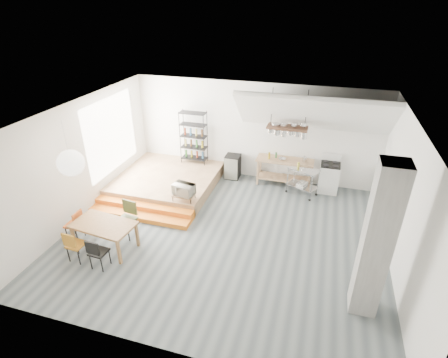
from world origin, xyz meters
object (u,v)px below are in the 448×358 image
(rolling_cart, at_px, (303,178))
(mini_fridge, at_px, (233,166))
(dining_table, at_px, (104,226))
(stove, at_px, (329,177))

(rolling_cart, height_order, mini_fridge, rolling_cart)
(dining_table, distance_m, mini_fridge, 4.93)
(mini_fridge, bearing_deg, rolling_cart, -11.94)
(stove, height_order, dining_table, stove)
(dining_table, relative_size, rolling_cart, 1.57)
(rolling_cart, bearing_deg, mini_fridge, -167.69)
(rolling_cart, bearing_deg, stove, 54.95)
(stove, relative_size, mini_fridge, 1.45)
(dining_table, height_order, mini_fridge, mini_fridge)
(stove, height_order, mini_fridge, stove)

